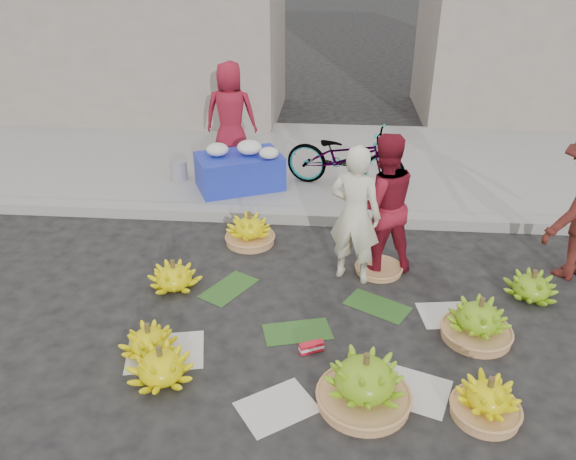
# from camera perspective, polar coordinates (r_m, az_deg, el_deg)

# --- Properties ---
(ground) EXTENTS (80.00, 80.00, 0.00)m
(ground) POSITION_cam_1_polar(r_m,az_deg,el_deg) (5.70, 2.12, -9.13)
(ground) COLOR black
(ground) RESTS_ON ground
(curb) EXTENTS (40.00, 0.25, 0.15)m
(curb) POSITION_cam_1_polar(r_m,az_deg,el_deg) (7.55, 2.96, 1.33)
(curb) COLOR gray
(curb) RESTS_ON ground
(sidewalk) EXTENTS (40.00, 4.00, 0.12)m
(sidewalk) POSITION_cam_1_polar(r_m,az_deg,el_deg) (9.48, 3.43, 6.85)
(sidewalk) COLOR gray
(sidewalk) RESTS_ON ground
(building_left) EXTENTS (6.00, 3.00, 4.00)m
(building_left) POSITION_cam_1_polar(r_m,az_deg,el_deg) (12.57, -15.66, 20.20)
(building_left) COLOR gray
(building_left) RESTS_ON sidewalk
(newspaper_scatter) EXTENTS (3.20, 1.80, 0.00)m
(newspaper_scatter) POSITION_cam_1_polar(r_m,az_deg,el_deg) (5.08, 1.65, -14.48)
(newspaper_scatter) COLOR silver
(newspaper_scatter) RESTS_ON ground
(banana_leaves) EXTENTS (2.00, 1.00, 0.00)m
(banana_leaves) POSITION_cam_1_polar(r_m,az_deg,el_deg) (5.87, 1.23, -7.89)
(banana_leaves) COLOR #234E1A
(banana_leaves) RESTS_ON ground
(banana_bunch_0) EXTENTS (0.63, 0.63, 0.31)m
(banana_bunch_0) POSITION_cam_1_polar(r_m,az_deg,el_deg) (5.39, -13.94, -10.80)
(banana_bunch_0) COLOR yellow
(banana_bunch_0) RESTS_ON ground
(banana_bunch_1) EXTENTS (0.69, 0.69, 0.35)m
(banana_bunch_1) POSITION_cam_1_polar(r_m,az_deg,el_deg) (5.06, -12.77, -13.27)
(banana_bunch_1) COLOR yellow
(banana_bunch_1) RESTS_ON ground
(banana_bunch_2) EXTENTS (0.84, 0.84, 0.51)m
(banana_bunch_2) POSITION_cam_1_polar(r_m,az_deg,el_deg) (4.73, 7.80, -15.02)
(banana_bunch_2) COLOR #B27A4A
(banana_bunch_2) RESTS_ON ground
(banana_bunch_3) EXTENTS (0.54, 0.54, 0.39)m
(banana_bunch_3) POSITION_cam_1_polar(r_m,az_deg,el_deg) (4.90, 19.59, -15.98)
(banana_bunch_3) COLOR #B27A4A
(banana_bunch_3) RESTS_ON ground
(banana_bunch_4) EXTENTS (0.75, 0.75, 0.45)m
(banana_bunch_4) POSITION_cam_1_polar(r_m,az_deg,el_deg) (5.66, 18.78, -8.72)
(banana_bunch_4) COLOR #B27A4A
(banana_bunch_4) RESTS_ON ground
(banana_bunch_5) EXTENTS (0.64, 0.64, 0.34)m
(banana_bunch_5) POSITION_cam_1_polar(r_m,az_deg,el_deg) (6.48, 23.53, -5.23)
(banana_bunch_5) COLOR #609E16
(banana_bunch_5) RESTS_ON ground
(banana_bunch_6) EXTENTS (0.69, 0.69, 0.34)m
(banana_bunch_6) POSITION_cam_1_polar(r_m,az_deg,el_deg) (6.23, -11.52, -4.58)
(banana_bunch_6) COLOR yellow
(banana_bunch_6) RESTS_ON ground
(banana_bunch_7) EXTENTS (0.60, 0.60, 0.42)m
(banana_bunch_7) POSITION_cam_1_polar(r_m,az_deg,el_deg) (6.99, -3.89, 0.00)
(banana_bunch_7) COLOR #B27A4A
(banana_bunch_7) RESTS_ON ground
(basket_spare) EXTENTS (0.53, 0.53, 0.06)m
(basket_spare) POSITION_cam_1_polar(r_m,az_deg,el_deg) (6.54, 9.19, -3.94)
(basket_spare) COLOR #B27A4A
(basket_spare) RESTS_ON ground
(incense_stack) EXTENTS (0.24, 0.16, 0.09)m
(incense_stack) POSITION_cam_1_polar(r_m,az_deg,el_deg) (5.29, 2.40, -11.81)
(incense_stack) COLOR red
(incense_stack) RESTS_ON ground
(vendor_cream) EXTENTS (0.66, 0.55, 1.56)m
(vendor_cream) POSITION_cam_1_polar(r_m,az_deg,el_deg) (6.03, 6.81, 1.54)
(vendor_cream) COLOR beige
(vendor_cream) RESTS_ON ground
(vendor_red) EXTENTS (0.93, 0.81, 1.62)m
(vendor_red) POSITION_cam_1_polar(r_m,az_deg,el_deg) (6.25, 9.53, 2.60)
(vendor_red) COLOR maroon
(vendor_red) RESTS_ON ground
(flower_table) EXTENTS (1.40, 1.17, 0.70)m
(flower_table) POSITION_cam_1_polar(r_m,az_deg,el_deg) (8.27, -4.91, 6.20)
(flower_table) COLOR #1A28AB
(flower_table) RESTS_ON sidewalk
(grey_bucket) EXTENTS (0.26, 0.26, 0.30)m
(grey_bucket) POSITION_cam_1_polar(r_m,az_deg,el_deg) (8.73, -11.03, 5.97)
(grey_bucket) COLOR gray
(grey_bucket) RESTS_ON sidewalk
(flower_vendor) EXTENTS (0.82, 0.54, 1.65)m
(flower_vendor) POSITION_cam_1_polar(r_m,az_deg,el_deg) (9.00, -5.86, 11.55)
(flower_vendor) COLOR maroon
(flower_vendor) RESTS_ON sidewalk
(bicycle) EXTENTS (1.06, 1.87, 0.93)m
(bicycle) POSITION_cam_1_polar(r_m,az_deg,el_deg) (8.24, 5.85, 7.39)
(bicycle) COLOR gray
(bicycle) RESTS_ON sidewalk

